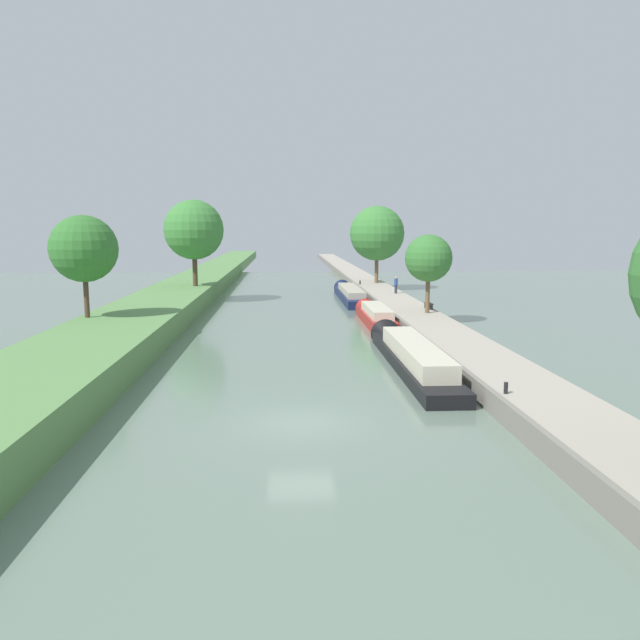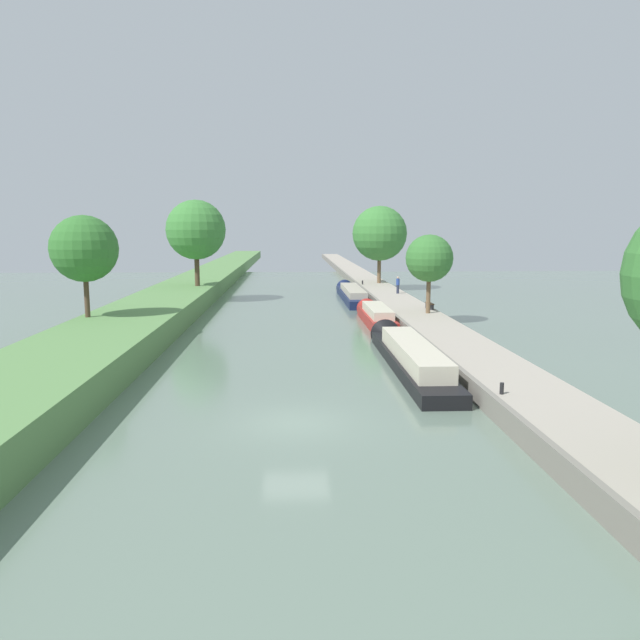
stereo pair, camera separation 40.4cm
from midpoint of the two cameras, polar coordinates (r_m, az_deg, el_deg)
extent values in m
plane|color=slate|center=(23.26, -1.76, -9.51)|extent=(160.00, 160.00, 0.00)
cube|color=#5B894C|center=(25.23, -26.98, -7.06)|extent=(6.02, 260.00, 1.65)
cube|color=#A89E8E|center=(25.11, 20.57, -7.68)|extent=(3.60, 260.00, 0.85)
cube|color=gray|center=(24.42, 16.38, -7.87)|extent=(0.25, 260.00, 0.90)
cube|color=black|center=(32.19, 8.78, -3.92)|extent=(2.04, 15.03, 0.63)
cube|color=beige|center=(31.32, 9.08, -2.90)|extent=(1.67, 10.52, 0.84)
cone|color=black|center=(40.04, 6.48, -1.43)|extent=(1.94, 1.22, 1.94)
cube|color=maroon|center=(46.74, 5.51, 0.11)|extent=(1.81, 10.05, 0.78)
cube|color=beige|center=(46.15, 5.61, 0.89)|extent=(1.48, 7.04, 0.63)
cone|color=maroon|center=(52.20, 4.64, 1.01)|extent=(1.72, 1.08, 1.72)
cube|color=#141E42|center=(61.95, 3.19, 2.20)|extent=(2.00, 15.54, 0.77)
cube|color=#B2A893|center=(61.11, 3.27, 2.76)|extent=(1.64, 10.88, 0.60)
cone|color=#141E42|center=(70.23, 2.50, 2.95)|extent=(1.90, 1.20, 1.90)
cylinder|color=brown|center=(46.85, 10.27, 2.55)|extent=(0.32, 0.32, 3.15)
sphere|color=#387533|center=(46.66, 10.36, 5.66)|extent=(3.53, 3.53, 3.53)
cylinder|color=brown|center=(71.96, 5.67, 5.03)|extent=(0.43, 0.43, 4.00)
sphere|color=#3D7F38|center=(71.83, 5.72, 8.00)|extent=(6.30, 6.30, 6.30)
cylinder|color=#4C3828|center=(60.65, -11.16, 4.93)|extent=(0.47, 0.47, 3.83)
sphere|color=#3D7F38|center=(60.54, -11.26, 8.22)|extent=(5.70, 5.70, 5.70)
cylinder|color=#4C3828|center=(41.11, -20.59, 2.43)|extent=(0.32, 0.32, 3.15)
sphere|color=#33702D|center=(40.94, -20.79, 6.21)|extent=(4.15, 4.15, 4.15)
cylinder|color=#282D42|center=(60.72, 7.42, 2.85)|extent=(0.26, 0.26, 0.82)
cylinder|color=#28428E|center=(60.65, 7.43, 3.52)|extent=(0.34, 0.34, 0.62)
sphere|color=tan|center=(60.62, 7.44, 3.92)|extent=(0.22, 0.22, 0.22)
cylinder|color=black|center=(24.88, 16.97, -6.09)|extent=(0.16, 0.16, 0.45)
cylinder|color=black|center=(70.10, 4.13, 3.50)|extent=(0.16, 0.16, 0.45)
cube|color=#333338|center=(48.87, 10.52, 1.16)|extent=(0.40, 0.08, 0.41)
cube|color=#333338|center=(50.03, 10.21, 1.34)|extent=(0.40, 0.08, 0.41)
cube|color=brown|center=(49.42, 10.37, 1.52)|extent=(0.44, 1.50, 0.06)
camera|label=1|loc=(0.20, -89.72, 0.04)|focal=34.48mm
camera|label=2|loc=(0.20, 90.28, -0.04)|focal=34.48mm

